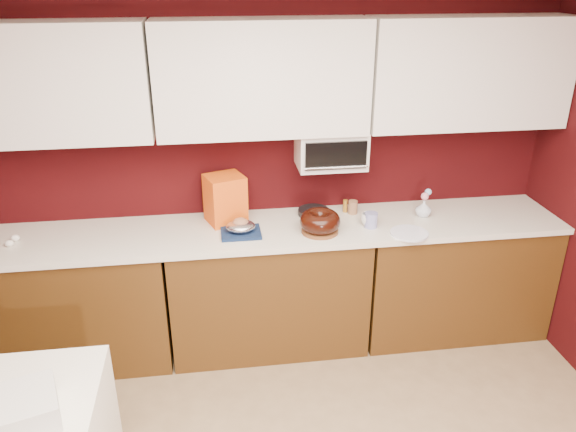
# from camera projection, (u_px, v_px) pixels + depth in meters

# --- Properties ---
(wall_back) EXTENTS (4.00, 0.02, 2.50)m
(wall_back) POSITION_uv_depth(u_px,v_px,m) (261.00, 162.00, 3.84)
(wall_back) COLOR #320608
(wall_back) RESTS_ON floor
(base_cabinet_left) EXTENTS (1.31, 0.58, 0.86)m
(base_cabinet_left) POSITION_uv_depth(u_px,v_px,m) (69.00, 304.00, 3.72)
(base_cabinet_left) COLOR #4A2D0E
(base_cabinet_left) RESTS_ON floor
(base_cabinet_center) EXTENTS (1.31, 0.58, 0.86)m
(base_cabinet_center) POSITION_uv_depth(u_px,v_px,m) (268.00, 289.00, 3.90)
(base_cabinet_center) COLOR #4A2D0E
(base_cabinet_center) RESTS_ON floor
(base_cabinet_right) EXTENTS (1.31, 0.58, 0.86)m
(base_cabinet_right) POSITION_uv_depth(u_px,v_px,m) (451.00, 275.00, 4.07)
(base_cabinet_right) COLOR #4A2D0E
(base_cabinet_right) RESTS_ON floor
(countertop) EXTENTS (4.00, 0.62, 0.04)m
(countertop) POSITION_uv_depth(u_px,v_px,m) (267.00, 230.00, 3.71)
(countertop) COLOR silver
(countertop) RESTS_ON base_cabinet_center
(upper_cabinet_left) EXTENTS (1.31, 0.33, 0.70)m
(upper_cabinet_left) POSITION_uv_depth(u_px,v_px,m) (35.00, 84.00, 3.28)
(upper_cabinet_left) COLOR white
(upper_cabinet_left) RESTS_ON wall_back
(upper_cabinet_center) EXTENTS (1.31, 0.33, 0.70)m
(upper_cabinet_center) POSITION_uv_depth(u_px,v_px,m) (262.00, 78.00, 3.45)
(upper_cabinet_center) COLOR white
(upper_cabinet_center) RESTS_ON wall_back
(upper_cabinet_right) EXTENTS (1.31, 0.33, 0.70)m
(upper_cabinet_right) POSITION_uv_depth(u_px,v_px,m) (468.00, 73.00, 3.62)
(upper_cabinet_right) COLOR white
(upper_cabinet_right) RESTS_ON wall_back
(toaster_oven) EXTENTS (0.45, 0.30, 0.25)m
(toaster_oven) POSITION_uv_depth(u_px,v_px,m) (331.00, 148.00, 3.72)
(toaster_oven) COLOR white
(toaster_oven) RESTS_ON upper_cabinet_center
(toaster_oven_door) EXTENTS (0.40, 0.02, 0.18)m
(toaster_oven_door) POSITION_uv_depth(u_px,v_px,m) (336.00, 156.00, 3.58)
(toaster_oven_door) COLOR black
(toaster_oven_door) RESTS_ON toaster_oven
(toaster_oven_handle) EXTENTS (0.42, 0.02, 0.02)m
(toaster_oven_handle) POSITION_uv_depth(u_px,v_px,m) (336.00, 168.00, 3.59)
(toaster_oven_handle) COLOR silver
(toaster_oven_handle) RESTS_ON toaster_oven
(cake_base) EXTENTS (0.29, 0.29, 0.02)m
(cake_base) POSITION_uv_depth(u_px,v_px,m) (320.00, 231.00, 3.64)
(cake_base) COLOR brown
(cake_base) RESTS_ON countertop
(bundt_cake) EXTENTS (0.34, 0.34, 0.11)m
(bundt_cake) POSITION_uv_depth(u_px,v_px,m) (320.00, 221.00, 3.61)
(bundt_cake) COLOR black
(bundt_cake) RESTS_ON cake_base
(navy_towel) EXTENTS (0.26, 0.22, 0.02)m
(navy_towel) POSITION_uv_depth(u_px,v_px,m) (241.00, 233.00, 3.61)
(navy_towel) COLOR #122347
(navy_towel) RESTS_ON countertop
(foil_ham_nest) EXTENTS (0.22, 0.20, 0.07)m
(foil_ham_nest) POSITION_uv_depth(u_px,v_px,m) (241.00, 226.00, 3.59)
(foil_ham_nest) COLOR silver
(foil_ham_nest) RESTS_ON navy_towel
(roasted_ham) EXTENTS (0.13, 0.12, 0.07)m
(roasted_ham) POSITION_uv_depth(u_px,v_px,m) (240.00, 223.00, 3.58)
(roasted_ham) COLOR #AA6E4D
(roasted_ham) RESTS_ON foil_ham_nest
(pandoro_box) EXTENTS (0.30, 0.28, 0.33)m
(pandoro_box) POSITION_uv_depth(u_px,v_px,m) (225.00, 199.00, 3.73)
(pandoro_box) COLOR red
(pandoro_box) RESTS_ON countertop
(dark_pan) EXTENTS (0.29, 0.29, 0.04)m
(dark_pan) POSITION_uv_depth(u_px,v_px,m) (314.00, 212.00, 3.89)
(dark_pan) COLOR black
(dark_pan) RESTS_ON countertop
(coffee_mug) EXTENTS (0.10, 0.10, 0.10)m
(coffee_mug) POSITION_uv_depth(u_px,v_px,m) (369.00, 218.00, 3.72)
(coffee_mug) COLOR white
(coffee_mug) RESTS_ON countertop
(blue_jar) EXTENTS (0.11, 0.11, 0.10)m
(blue_jar) POSITION_uv_depth(u_px,v_px,m) (371.00, 220.00, 3.69)
(blue_jar) COLOR navy
(blue_jar) RESTS_ON countertop
(flower_vase) EXTENTS (0.11, 0.11, 0.13)m
(flower_vase) POSITION_uv_depth(u_px,v_px,m) (424.00, 207.00, 3.85)
(flower_vase) COLOR silver
(flower_vase) RESTS_ON countertop
(flower_pink) EXTENTS (0.05, 0.05, 0.05)m
(flower_pink) POSITION_uv_depth(u_px,v_px,m) (425.00, 196.00, 3.82)
(flower_pink) COLOR pink
(flower_pink) RESTS_ON flower_vase
(flower_blue) EXTENTS (0.05, 0.05, 0.05)m
(flower_blue) POSITION_uv_depth(u_px,v_px,m) (428.00, 192.00, 3.83)
(flower_blue) COLOR #8EB7E3
(flower_blue) RESTS_ON flower_vase
(china_plate) EXTENTS (0.27, 0.27, 0.01)m
(china_plate) POSITION_uv_depth(u_px,v_px,m) (409.00, 233.00, 3.61)
(china_plate) COLOR white
(china_plate) RESTS_ON countertop
(amber_bottle) EXTENTS (0.04, 0.04, 0.09)m
(amber_bottle) POSITION_uv_depth(u_px,v_px,m) (345.00, 206.00, 3.92)
(amber_bottle) COLOR #905F1A
(amber_bottle) RESTS_ON countertop
(paper_cup) EXTENTS (0.08, 0.08, 0.09)m
(paper_cup) POSITION_uv_depth(u_px,v_px,m) (353.00, 207.00, 3.90)
(paper_cup) COLOR brown
(paper_cup) RESTS_ON countertop
(egg_left) EXTENTS (0.06, 0.05, 0.04)m
(egg_left) POSITION_uv_depth(u_px,v_px,m) (9.00, 243.00, 3.45)
(egg_left) COLOR silver
(egg_left) RESTS_ON countertop
(egg_right) EXTENTS (0.07, 0.06, 0.04)m
(egg_right) POSITION_uv_depth(u_px,v_px,m) (15.00, 238.00, 3.51)
(egg_right) COLOR white
(egg_right) RESTS_ON countertop
(newspaper_stack) EXTENTS (0.41, 0.37, 0.12)m
(newspaper_stack) POSITION_uv_depth(u_px,v_px,m) (14.00, 411.00, 2.30)
(newspaper_stack) COLOR silver
(newspaper_stack) RESTS_ON dining_table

